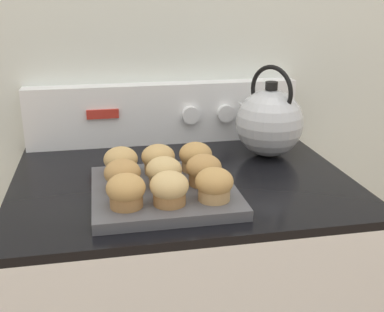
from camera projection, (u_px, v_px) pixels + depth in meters
wall_back at (160, 44)px, 1.33m from camera, size 8.00×0.05×2.40m
control_panel at (165, 113)px, 1.34m from camera, size 0.75×0.07×0.17m
muffin_pan at (164, 192)px, 1.01m from camera, size 0.30×0.30×0.02m
muffin_r0_c0 at (126, 191)px, 0.90m from camera, size 0.07×0.07×0.07m
muffin_r0_c1 at (169, 189)px, 0.91m from camera, size 0.07×0.07×0.07m
muffin_r0_c2 at (214, 185)px, 0.93m from camera, size 0.07×0.07×0.07m
muffin_r1_c0 at (123, 176)px, 0.98m from camera, size 0.07×0.07×0.07m
muffin_r1_c1 at (164, 173)px, 0.99m from camera, size 0.07×0.07×0.07m
muffin_r1_c2 at (204, 170)px, 1.01m from camera, size 0.07×0.07×0.07m
muffin_r2_c0 at (121, 162)px, 1.05m from camera, size 0.07×0.07×0.07m
muffin_r2_c1 at (158, 159)px, 1.07m from camera, size 0.07×0.07×0.07m
muffin_r2_c2 at (196, 157)px, 1.08m from camera, size 0.07×0.07×0.07m
tea_kettle at (269, 122)px, 1.23m from camera, size 0.17×0.20×0.24m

